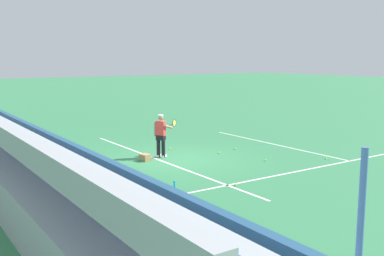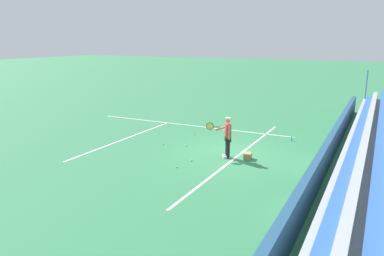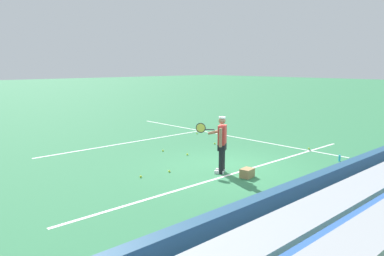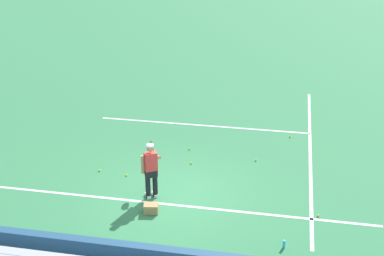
% 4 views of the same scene
% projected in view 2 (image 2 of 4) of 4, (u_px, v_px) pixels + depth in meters
% --- Properties ---
extents(ground_plane, '(160.00, 160.00, 0.00)m').
position_uv_depth(ground_plane, '(228.00, 154.00, 16.25)').
color(ground_plane, '#337A4C').
extents(court_baseline_white, '(12.00, 0.10, 0.01)m').
position_uv_depth(court_baseline_white, '(239.00, 155.00, 16.03)').
color(court_baseline_white, white).
rests_on(court_baseline_white, ground).
extents(court_sideline_white, '(0.10, 12.00, 0.01)m').
position_uv_depth(court_sideline_white, '(190.00, 125.00, 21.58)').
color(court_sideline_white, white).
rests_on(court_sideline_white, ground).
extents(court_service_line_white, '(8.22, 0.10, 0.01)m').
position_uv_depth(court_service_line_white, '(125.00, 139.00, 18.68)').
color(court_service_line_white, white).
rests_on(court_service_line_white, ground).
extents(back_wall_sponsor_board, '(25.64, 0.25, 1.10)m').
position_uv_depth(back_wall_sponsor_board, '(327.00, 154.00, 14.32)').
color(back_wall_sponsor_board, navy).
rests_on(back_wall_sponsor_board, ground).
extents(bleacher_stand, '(24.36, 2.40, 2.95)m').
position_uv_depth(bleacher_stand, '(381.00, 156.00, 13.47)').
color(bleacher_stand, '#9EA3A8').
rests_on(bleacher_stand, ground).
extents(tennis_player, '(0.56, 1.06, 1.71)m').
position_uv_depth(tennis_player, '(227.00, 137.00, 15.50)').
color(tennis_player, black).
rests_on(tennis_player, ground).
extents(ball_box_cardboard, '(0.45, 0.36, 0.26)m').
position_uv_depth(ball_box_cardboard, '(248.00, 156.00, 15.48)').
color(ball_box_cardboard, '#A87F51').
rests_on(ball_box_cardboard, ground).
extents(tennis_ball_stray_back, '(0.07, 0.07, 0.07)m').
position_uv_depth(tennis_ball_stray_back, '(163.00, 144.00, 17.60)').
color(tennis_ball_stray_back, '#CCE533').
rests_on(tennis_ball_stray_back, ground).
extents(tennis_ball_toward_net, '(0.07, 0.07, 0.07)m').
position_uv_depth(tennis_ball_toward_net, '(177.00, 167.00, 14.43)').
color(tennis_ball_toward_net, '#CCE533').
rests_on(tennis_ball_toward_net, ground).
extents(tennis_ball_far_left, '(0.07, 0.07, 0.07)m').
position_uv_depth(tennis_ball_far_left, '(169.00, 126.00, 21.38)').
color(tennis_ball_far_left, '#CCE533').
rests_on(tennis_ball_far_left, ground).
extents(tennis_ball_on_baseline, '(0.07, 0.07, 0.07)m').
position_uv_depth(tennis_ball_on_baseline, '(191.00, 161.00, 15.20)').
color(tennis_ball_on_baseline, '#CCE533').
rests_on(tennis_ball_on_baseline, ground).
extents(tennis_ball_near_player, '(0.07, 0.07, 0.07)m').
position_uv_depth(tennis_ball_near_player, '(264.00, 132.00, 19.82)').
color(tennis_ball_near_player, '#CCE533').
rests_on(tennis_ball_near_player, ground).
extents(tennis_ball_midcourt, '(0.07, 0.07, 0.07)m').
position_uv_depth(tennis_ball_midcourt, '(186.00, 145.00, 17.37)').
color(tennis_ball_midcourt, '#CCE533').
rests_on(tennis_ball_midcourt, ground).
extents(tennis_ball_by_box, '(0.07, 0.07, 0.07)m').
position_uv_depth(tennis_ball_by_box, '(194.00, 134.00, 19.47)').
color(tennis_ball_by_box, '#CCE533').
rests_on(tennis_ball_by_box, ground).
extents(water_bottle, '(0.07, 0.07, 0.22)m').
position_uv_depth(water_bottle, '(292.00, 138.00, 18.29)').
color(water_bottle, '#33B2E5').
rests_on(water_bottle, ground).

